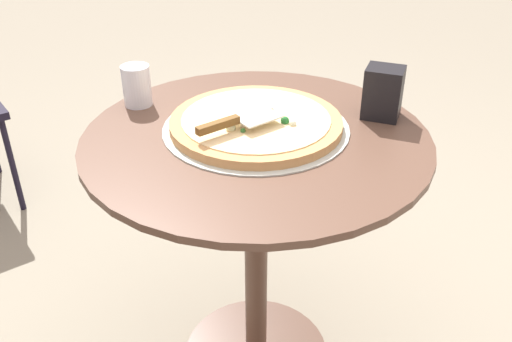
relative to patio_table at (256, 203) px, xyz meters
name	(u,v)px	position (x,y,z in m)	size (l,w,h in m)	color
patio_table	(256,203)	(0.00, 0.00, 0.00)	(0.83, 0.83, 0.76)	brown
pizza_on_tray	(256,123)	(0.01, -0.03, 0.21)	(0.45, 0.45, 0.05)	silver
pizza_server	(236,121)	(0.04, 0.04, 0.25)	(0.18, 0.18, 0.02)	silver
drinking_cup	(137,86)	(0.33, -0.13, 0.25)	(0.07, 0.07, 0.11)	silver
napkin_dispenser	(383,93)	(-0.30, -0.15, 0.26)	(0.09, 0.08, 0.13)	black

